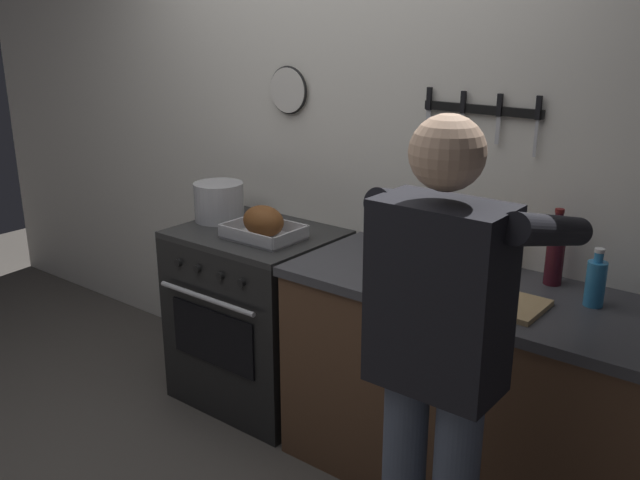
{
  "coord_description": "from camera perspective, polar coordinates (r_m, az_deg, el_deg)",
  "views": [
    {
      "loc": [
        2.03,
        -1.36,
        1.9
      ],
      "look_at": [
        0.29,
        0.85,
        0.99
      ],
      "focal_mm": 39.1,
      "sensor_mm": 36.0,
      "label": 1
    }
  ],
  "objects": [
    {
      "name": "roasting_pan",
      "position": [
        3.27,
        -4.65,
        1.26
      ],
      "size": [
        0.35,
        0.26,
        0.16
      ],
      "color": "#B7B7BC",
      "rests_on": "stove"
    },
    {
      "name": "cutting_board",
      "position": [
        2.63,
        14.03,
        -4.85
      ],
      "size": [
        0.36,
        0.24,
        0.02
      ],
      "primitive_type": "cube",
      "color": "tan",
      "rests_on": "counter_block"
    },
    {
      "name": "bottle_vinegar",
      "position": [
        3.04,
        7.31,
        0.65
      ],
      "size": [
        0.07,
        0.07,
        0.26
      ],
      "color": "#997F4C",
      "rests_on": "counter_block"
    },
    {
      "name": "person_cook",
      "position": [
        2.11,
        9.75,
        -9.17
      ],
      "size": [
        0.51,
        0.63,
        1.66
      ],
      "rotation": [
        0.0,
        0.0,
        1.47
      ],
      "color": "#4C566B",
      "rests_on": "ground"
    },
    {
      "name": "bottle_dish_soap",
      "position": [
        2.69,
        21.63,
        -3.22
      ],
      "size": [
        0.07,
        0.07,
        0.22
      ],
      "color": "#338CCC",
      "rests_on": "counter_block"
    },
    {
      "name": "wall_back",
      "position": [
        3.44,
        1.38,
        7.83
      ],
      "size": [
        6.0,
        0.13,
        2.6
      ],
      "color": "white",
      "rests_on": "ground"
    },
    {
      "name": "stove",
      "position": [
        3.56,
        -5.09,
        -6.21
      ],
      "size": [
        0.76,
        0.67,
        0.9
      ],
      "color": "black",
      "rests_on": "ground"
    },
    {
      "name": "bottle_wine_red",
      "position": [
        2.84,
        18.7,
        -1.01
      ],
      "size": [
        0.07,
        0.07,
        0.3
      ],
      "color": "#47141E",
      "rests_on": "counter_block"
    },
    {
      "name": "stock_pot",
      "position": [
        3.59,
        -8.27,
        3.13
      ],
      "size": [
        0.25,
        0.25,
        0.2
      ],
      "color": "#B7B7BC",
      "rests_on": "stove"
    },
    {
      "name": "bottle_cooking_oil",
      "position": [
        2.95,
        14.61,
        -0.38
      ],
      "size": [
        0.07,
        0.07,
        0.25
      ],
      "color": "gold",
      "rests_on": "counter_block"
    },
    {
      "name": "counter_block",
      "position": [
        2.88,
        16.78,
        -13.07
      ],
      "size": [
        2.03,
        0.65,
        0.9
      ],
      "color": "brown",
      "rests_on": "ground"
    }
  ]
}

